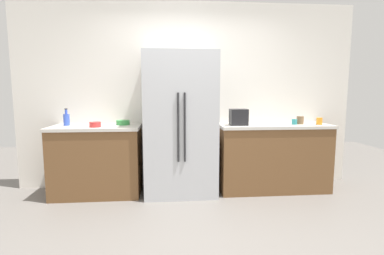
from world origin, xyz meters
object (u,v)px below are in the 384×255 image
at_px(cup_a, 319,121).
at_px(bowl_b, 95,125).
at_px(refrigerator, 180,124).
at_px(bottle_a, 67,119).
at_px(bowl_a, 123,122).
at_px(cup_b, 300,120).
at_px(cup_c, 294,122).
at_px(toaster, 239,117).

xyz_separation_m(cup_a, bowl_b, (-2.98, -0.02, -0.01)).
bearing_deg(bowl_b, refrigerator, 5.51).
xyz_separation_m(bottle_a, bowl_b, (0.42, -0.21, -0.05)).
xyz_separation_m(bottle_a, bowl_a, (0.73, 0.02, -0.05)).
relative_size(bottle_a, cup_a, 2.38).
bearing_deg(bowl_b, cup_b, 2.24).
bearing_deg(cup_c, bowl_b, -178.50).
xyz_separation_m(cup_a, cup_c, (-0.33, 0.05, -0.01)).
xyz_separation_m(cup_c, bowl_a, (-2.34, 0.16, -0.01)).
distance_m(toaster, cup_c, 0.79).
bearing_deg(refrigerator, cup_b, 0.11).
distance_m(bottle_a, cup_b, 3.17).
distance_m(cup_b, bowl_a, 2.44).
bearing_deg(cup_a, toaster, 178.48).
distance_m(refrigerator, bottle_a, 1.51).
height_order(cup_b, bowl_b, cup_b).
distance_m(refrigerator, toaster, 0.79).
bearing_deg(bowl_a, refrigerator, -9.38).
bearing_deg(bottle_a, cup_b, -1.82).
height_order(cup_a, cup_b, cup_b).
relative_size(bottle_a, bowl_a, 1.28).
height_order(bottle_a, bowl_b, bottle_a).
bearing_deg(bowl_a, bowl_b, -143.40).
xyz_separation_m(refrigerator, bottle_a, (-1.50, 0.10, 0.07)).
bearing_deg(bowl_b, bowl_a, 36.60).
distance_m(refrigerator, bowl_a, 0.78).
bearing_deg(bowl_a, cup_c, -3.98).
xyz_separation_m(bottle_a, cup_b, (3.17, -0.10, -0.03)).
distance_m(bottle_a, bowl_b, 0.47).
height_order(toaster, bowl_a, toaster).
height_order(cup_c, bowl_a, cup_c).
distance_m(cup_b, bowl_b, 2.75).
distance_m(cup_c, bowl_a, 2.34).
height_order(toaster, cup_c, toaster).
relative_size(bottle_a, cup_b, 2.09).
bearing_deg(toaster, bottle_a, 176.05).
distance_m(toaster, bottle_a, 2.29).
distance_m(cup_a, cup_b, 0.25).
bearing_deg(cup_a, bowl_b, -179.60).
relative_size(refrigerator, toaster, 8.21).
bearing_deg(bowl_a, cup_a, -4.52).
height_order(toaster, bowl_b, toaster).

